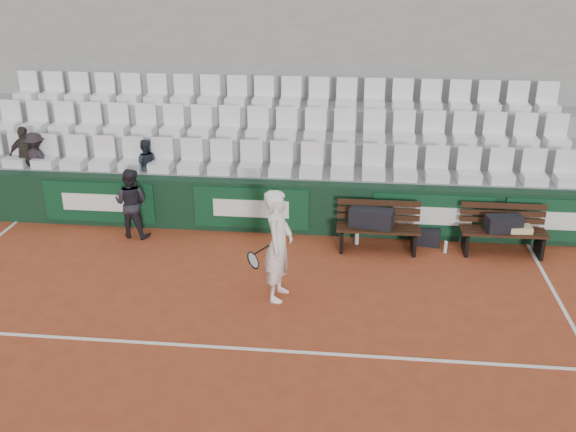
{
  "coord_description": "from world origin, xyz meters",
  "views": [
    {
      "loc": [
        1.68,
        -7.33,
        5.17
      ],
      "look_at": [
        0.66,
        2.4,
        1.0
      ],
      "focal_mm": 40.0,
      "sensor_mm": 36.0,
      "label": 1
    }
  ],
  "objects_px": {
    "sports_bag_right": "(504,223)",
    "tennis_player": "(278,245)",
    "bench_left": "(378,239)",
    "spectator_a": "(33,138)",
    "spectator_c": "(144,144)",
    "sports_bag_left": "(371,218)",
    "sports_bag_ground": "(427,237)",
    "water_bottle_far": "(446,247)",
    "spectator_b": "(23,135)",
    "water_bottle_near": "(357,237)",
    "ball_kid": "(131,203)",
    "bench_right": "(502,242)"
  },
  "relations": [
    {
      "from": "sports_bag_ground",
      "to": "water_bottle_far",
      "type": "height_order",
      "value": "sports_bag_ground"
    },
    {
      "from": "bench_right",
      "to": "bench_left",
      "type": "bearing_deg",
      "value": -177.67
    },
    {
      "from": "bench_left",
      "to": "ball_kid",
      "type": "distance_m",
      "value": 4.64
    },
    {
      "from": "sports_bag_left",
      "to": "water_bottle_near",
      "type": "height_order",
      "value": "sports_bag_left"
    },
    {
      "from": "sports_bag_left",
      "to": "sports_bag_right",
      "type": "distance_m",
      "value": 2.33
    },
    {
      "from": "bench_left",
      "to": "sports_bag_right",
      "type": "relative_size",
      "value": 2.4
    },
    {
      "from": "water_bottle_far",
      "to": "spectator_a",
      "type": "xyz_separation_m",
      "value": [
        -8.13,
        1.15,
        1.45
      ]
    },
    {
      "from": "sports_bag_right",
      "to": "water_bottle_far",
      "type": "xyz_separation_m",
      "value": [
        -0.97,
        -0.06,
        -0.48
      ]
    },
    {
      "from": "bench_right",
      "to": "spectator_c",
      "type": "xyz_separation_m",
      "value": [
        -6.85,
        1.08,
        1.3
      ]
    },
    {
      "from": "water_bottle_near",
      "to": "spectator_b",
      "type": "distance_m",
      "value": 6.96
    },
    {
      "from": "sports_bag_right",
      "to": "ball_kid",
      "type": "relative_size",
      "value": 0.46
    },
    {
      "from": "bench_right",
      "to": "tennis_player",
      "type": "xyz_separation_m",
      "value": [
        -3.82,
        -1.95,
        0.68
      ]
    },
    {
      "from": "ball_kid",
      "to": "bench_left",
      "type": "bearing_deg",
      "value": -174.9
    },
    {
      "from": "water_bottle_near",
      "to": "spectator_c",
      "type": "relative_size",
      "value": 0.26
    },
    {
      "from": "sports_bag_right",
      "to": "ball_kid",
      "type": "height_order",
      "value": "ball_kid"
    },
    {
      "from": "bench_right",
      "to": "sports_bag_right",
      "type": "bearing_deg",
      "value": -152.41
    },
    {
      "from": "sports_bag_left",
      "to": "sports_bag_right",
      "type": "xyz_separation_m",
      "value": [
        2.33,
        0.03,
        -0.02
      ]
    },
    {
      "from": "water_bottle_far",
      "to": "spectator_c",
      "type": "relative_size",
      "value": 0.21
    },
    {
      "from": "bench_left",
      "to": "water_bottle_near",
      "type": "relative_size",
      "value": 5.4
    },
    {
      "from": "spectator_a",
      "to": "spectator_b",
      "type": "height_order",
      "value": "spectator_b"
    },
    {
      "from": "ball_kid",
      "to": "spectator_a",
      "type": "relative_size",
      "value": 1.19
    },
    {
      "from": "water_bottle_near",
      "to": "ball_kid",
      "type": "relative_size",
      "value": 0.21
    },
    {
      "from": "ball_kid",
      "to": "spectator_a",
      "type": "distance_m",
      "value": 2.66
    },
    {
      "from": "sports_bag_left",
      "to": "water_bottle_far",
      "type": "height_order",
      "value": "sports_bag_left"
    },
    {
      "from": "sports_bag_ground",
      "to": "spectator_a",
      "type": "relative_size",
      "value": 0.41
    },
    {
      "from": "sports_bag_left",
      "to": "spectator_c",
      "type": "relative_size",
      "value": 0.73
    },
    {
      "from": "sports_bag_left",
      "to": "water_bottle_far",
      "type": "distance_m",
      "value": 1.45
    },
    {
      "from": "spectator_a",
      "to": "sports_bag_left",
      "type": "bearing_deg",
      "value": -177.38
    },
    {
      "from": "sports_bag_ground",
      "to": "spectator_a",
      "type": "xyz_separation_m",
      "value": [
        -7.83,
        0.82,
        1.43
      ]
    },
    {
      "from": "sports_bag_ground",
      "to": "water_bottle_far",
      "type": "xyz_separation_m",
      "value": [
        0.3,
        -0.33,
        -0.03
      ]
    },
    {
      "from": "water_bottle_near",
      "to": "spectator_c",
      "type": "distance_m",
      "value": 4.57
    },
    {
      "from": "water_bottle_far",
      "to": "spectator_a",
      "type": "bearing_deg",
      "value": 171.94
    },
    {
      "from": "bench_left",
      "to": "water_bottle_far",
      "type": "xyz_separation_m",
      "value": [
        1.23,
        0.02,
        -0.11
      ]
    },
    {
      "from": "sports_bag_left",
      "to": "water_bottle_far",
      "type": "bearing_deg",
      "value": -1.38
    },
    {
      "from": "spectator_a",
      "to": "bench_right",
      "type": "bearing_deg",
      "value": -174.73
    },
    {
      "from": "sports_bag_ground",
      "to": "water_bottle_far",
      "type": "bearing_deg",
      "value": -47.72
    },
    {
      "from": "spectator_b",
      "to": "water_bottle_far",
      "type": "bearing_deg",
      "value": 172.06
    },
    {
      "from": "bench_right",
      "to": "water_bottle_near",
      "type": "height_order",
      "value": "bench_right"
    },
    {
      "from": "sports_bag_ground",
      "to": "spectator_a",
      "type": "distance_m",
      "value": 8.0
    },
    {
      "from": "bench_left",
      "to": "spectator_a",
      "type": "height_order",
      "value": "spectator_a"
    },
    {
      "from": "water_bottle_near",
      "to": "tennis_player",
      "type": "relative_size",
      "value": 0.15
    },
    {
      "from": "bench_left",
      "to": "spectator_b",
      "type": "distance_m",
      "value": 7.34
    },
    {
      "from": "sports_bag_right",
      "to": "spectator_b",
      "type": "relative_size",
      "value": 0.5
    },
    {
      "from": "spectator_a",
      "to": "spectator_c",
      "type": "xyz_separation_m",
      "value": [
        2.28,
        0.0,
        -0.04
      ]
    },
    {
      "from": "water_bottle_far",
      "to": "tennis_player",
      "type": "relative_size",
      "value": 0.12
    },
    {
      "from": "bench_left",
      "to": "spectator_b",
      "type": "relative_size",
      "value": 1.2
    },
    {
      "from": "spectator_c",
      "to": "spectator_a",
      "type": "bearing_deg",
      "value": -13.16
    },
    {
      "from": "tennis_player",
      "to": "sports_bag_left",
      "type": "bearing_deg",
      "value": 52.54
    },
    {
      "from": "water_bottle_far",
      "to": "ball_kid",
      "type": "xyz_separation_m",
      "value": [
        -5.85,
        0.12,
        0.56
      ]
    },
    {
      "from": "sports_bag_right",
      "to": "tennis_player",
      "type": "height_order",
      "value": "tennis_player"
    }
  ]
}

